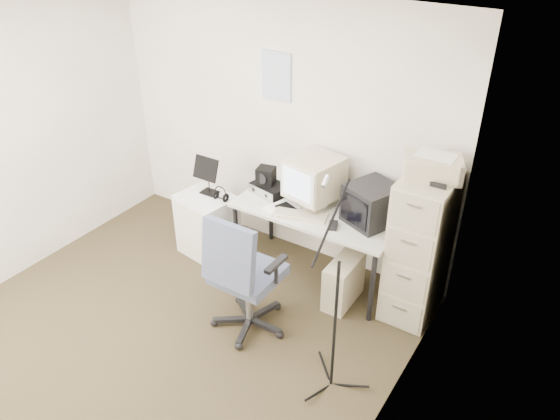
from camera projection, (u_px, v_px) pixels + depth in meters
The scene contains 22 objects.
floor at pixel (162, 341), 4.49m from camera, with size 3.60×3.60×0.01m, color #2E2619.
ceiling at pixel (115, 28), 3.21m from camera, with size 3.60×3.60×0.01m, color white.
wall_back at pixel (279, 128), 5.15m from camera, with size 3.60×0.02×2.50m, color white.
wall_right at pixel (378, 299), 3.02m from camera, with size 0.02×3.60×2.50m, color white.
wall_calendar at pixel (277, 76), 4.90m from camera, with size 0.30×0.02×0.44m, color white.
filing_cabinet at pixel (420, 248), 4.50m from camera, with size 0.40×0.60×1.30m, color #B2A691.
printer at pixel (433, 168), 4.13m from camera, with size 0.43×0.29×0.17m, color #C3B891.
desk at pixel (316, 243), 5.06m from camera, with size 1.50×0.70×0.73m, color beige.
crt_monitor at pixel (314, 181), 4.85m from camera, with size 0.41×0.43×0.45m, color #C3B891.
crt_tv at pixel (372, 204), 4.62m from camera, with size 0.38×0.40×0.34m, color black.
desk_speaker at pixel (348, 205), 4.80m from camera, with size 0.08×0.08×0.16m, color beige.
keyboard at pixel (300, 215), 4.77m from camera, with size 0.47×0.17×0.03m, color #C3B891.
mouse at pixel (333, 225), 4.61m from camera, with size 0.07×0.12×0.04m, color black.
radio_receiver at pixel (270, 189), 5.11m from camera, with size 0.33×0.23×0.09m, color black.
radio_speaker at pixel (266, 176), 5.07m from camera, with size 0.16×0.15×0.16m, color black.
papers at pixel (282, 208), 4.88m from camera, with size 0.21×0.28×0.02m, color white.
pc_tower at pixel (344, 281), 4.81m from camera, with size 0.21×0.46×0.43m, color #C3B891.
office_chair at pixel (248, 272), 4.37m from camera, with size 0.65×0.65×1.12m, color #44495D.
side_cart at pixel (208, 225), 5.41m from camera, with size 0.52×0.42×0.65m, color silver.
music_stand at pixel (208, 175), 5.21m from camera, with size 0.27×0.14×0.39m, color black.
headphones at pixel (221, 195), 5.17m from camera, with size 0.15×0.15×0.03m, color black.
mic_stand at pixel (336, 308), 3.72m from camera, with size 0.02×0.02×1.48m, color black.
Camera 1 is at (2.60, -2.27, 3.22)m, focal length 35.00 mm.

